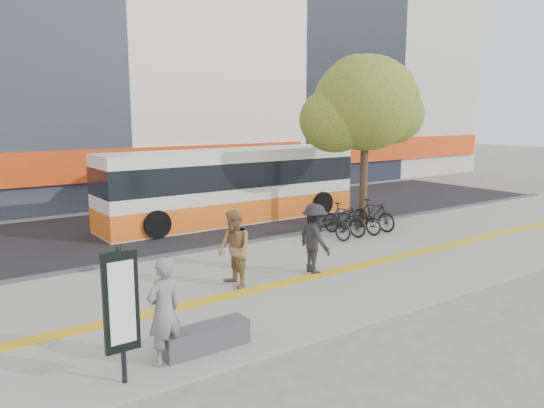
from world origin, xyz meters
TOP-DOWN VIEW (x-y plane):
  - ground at (0.00, 0.00)m, footprint 120.00×120.00m
  - sidewalk at (0.00, 1.50)m, footprint 40.00×7.00m
  - tactile_strip at (0.00, 1.00)m, footprint 40.00×0.45m
  - street at (0.00, 9.00)m, footprint 40.00×8.00m
  - curb at (0.00, 5.00)m, footprint 40.00×0.25m
  - bench at (-2.60, -1.20)m, footprint 1.60×0.45m
  - signboard at (-4.20, -1.51)m, footprint 0.55×0.10m
  - street_tree at (7.18, 4.82)m, footprint 4.40×3.80m
  - bus at (3.88, 8.50)m, footprint 10.50×2.49m
  - bicycle_row at (5.93, 4.00)m, footprint 2.98×1.98m
  - seated_woman at (-3.40, -1.25)m, footprint 0.76×0.60m
  - pedestrian_tan at (-0.35, 1.48)m, footprint 0.77×0.96m
  - pedestrian_dark at (1.98, 1.27)m, footprint 0.79×1.25m

SIDE VIEW (x-z plane):
  - ground at x=0.00m, z-range 0.00..0.00m
  - street at x=0.00m, z-range 0.00..0.06m
  - sidewalk at x=0.00m, z-range 0.00..0.08m
  - curb at x=0.00m, z-range 0.00..0.14m
  - tactile_strip at x=0.00m, z-range 0.08..0.09m
  - bench at x=-2.60m, z-range 0.08..0.53m
  - bicycle_row at x=5.93m, z-range 0.05..1.16m
  - seated_woman at x=-3.40m, z-range 0.08..1.92m
  - pedestrian_dark at x=1.98m, z-range 0.08..1.92m
  - pedestrian_tan at x=-0.35m, z-range 0.08..1.96m
  - signboard at x=-4.20m, z-range 0.27..2.47m
  - bus at x=3.88m, z-range -0.02..2.77m
  - street_tree at x=7.18m, z-range 1.36..7.67m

